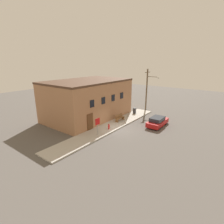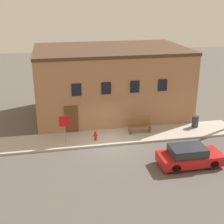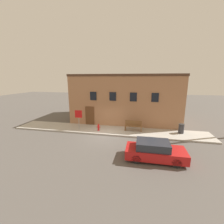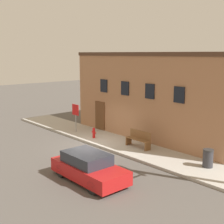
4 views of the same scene
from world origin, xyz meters
The scene contains 8 objects.
ground_plane centered at (0.00, 0.00, 0.00)m, with size 80.00×80.00×0.00m, color #56514C.
sidewalk centered at (0.00, 1.32, 0.07)m, with size 19.54×2.64×0.14m.
brick_building centered at (1.28, 6.51, 2.85)m, with size 12.41×7.87×5.70m.
fire_hydrant centered at (-0.89, 0.85, 0.49)m, with size 0.38×0.18×0.69m.
stop_sign centered at (-2.97, 0.86, 1.53)m, with size 0.76×0.06×1.97m.
bench centered at (2.50, 1.56, 0.63)m, with size 1.64×0.44×0.99m.
trash_bin centered at (7.01, 1.73, 0.60)m, with size 0.52×0.52×0.89m.
parked_car centered at (4.20, -3.41, 0.60)m, with size 3.84×1.66×1.26m.
Camera 4 is at (14.83, -11.34, 5.62)m, focal length 50.00 mm.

